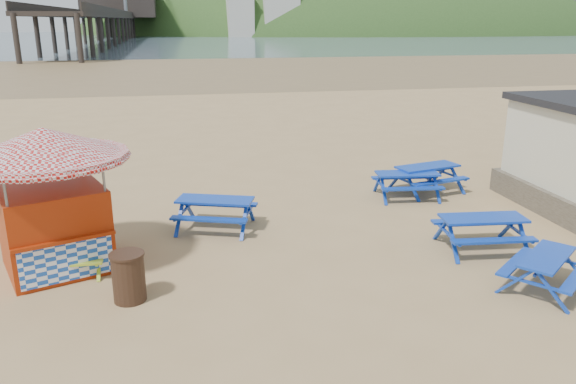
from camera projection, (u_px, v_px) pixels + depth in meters
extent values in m
plane|color=tan|center=(314.00, 249.00, 13.44)|extent=(400.00, 400.00, 0.00)
plane|color=olive|center=(199.00, 67.00, 64.95)|extent=(400.00, 400.00, 0.00)
plane|color=#4A5D6A|center=(180.00, 38.00, 172.66)|extent=(400.00, 400.00, 0.00)
cube|color=#0D1C9D|center=(215.00, 200.00, 14.53)|extent=(2.10, 1.37, 0.05)
cube|color=#0D1C9D|center=(222.00, 203.00, 15.24)|extent=(1.94, 0.91, 0.05)
cube|color=#0D1C9D|center=(209.00, 219.00, 14.00)|extent=(1.94, 0.91, 0.05)
cube|color=#0D1C9D|center=(428.00, 166.00, 17.73)|extent=(2.16, 1.25, 0.06)
cube|color=#0D1C9D|center=(414.00, 171.00, 18.40)|extent=(2.04, 0.75, 0.06)
cube|color=#0D1C9D|center=(441.00, 181.00, 17.23)|extent=(2.04, 0.75, 0.06)
cube|color=#0D1C9D|center=(407.00, 173.00, 17.13)|extent=(1.96, 0.94, 0.05)
cube|color=#0D1C9D|center=(401.00, 177.00, 17.82)|extent=(1.90, 0.47, 0.05)
cube|color=#0D1C9D|center=(413.00, 189.00, 16.62)|extent=(1.90, 0.47, 0.05)
cube|color=#0D1C9D|center=(483.00, 218.00, 13.18)|extent=(2.03, 0.96, 0.05)
cube|color=#0D1C9D|center=(471.00, 221.00, 13.89)|extent=(1.98, 0.48, 0.05)
cube|color=#0D1C9D|center=(494.00, 241.00, 12.65)|extent=(1.98, 0.48, 0.05)
cube|color=#0D1C9D|center=(547.00, 257.00, 11.24)|extent=(1.79, 1.63, 0.05)
cube|color=#0D1C9D|center=(516.00, 262.00, 11.68)|extent=(1.51, 1.29, 0.05)
cube|color=#ADBE21|center=(64.00, 243.00, 12.03)|extent=(1.66, 0.66, 0.05)
cube|color=#ADBE21|center=(70.00, 245.00, 12.62)|extent=(1.66, 0.24, 0.05)
cube|color=#ADBE21|center=(61.00, 265.00, 11.59)|extent=(1.66, 0.24, 0.05)
cube|color=#952508|center=(54.00, 228.00, 12.20)|extent=(2.63, 2.63, 1.85)
cube|color=#952508|center=(65.00, 242.00, 11.33)|extent=(1.93, 0.82, 0.07)
cube|color=#194CB2|center=(67.00, 262.00, 11.49)|extent=(1.73, 0.71, 0.83)
cone|color=silver|center=(43.00, 143.00, 11.64)|extent=(4.54, 4.54, 0.65)
cylinder|color=silver|center=(45.00, 158.00, 11.73)|extent=(4.42, 4.42, 0.17)
cylinder|color=#382617|center=(129.00, 278.00, 10.85)|extent=(0.63, 0.63, 0.96)
cylinder|color=#382617|center=(126.00, 255.00, 10.71)|extent=(0.67, 0.67, 0.04)
cube|color=black|center=(119.00, 17.00, 172.15)|extent=(9.00, 220.00, 0.60)
cube|color=black|center=(121.00, 5.00, 181.28)|extent=(22.00, 30.00, 8.00)
ellipsoid|color=#2D4C1E|center=(384.00, 56.00, 248.99)|extent=(264.00, 144.00, 108.00)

